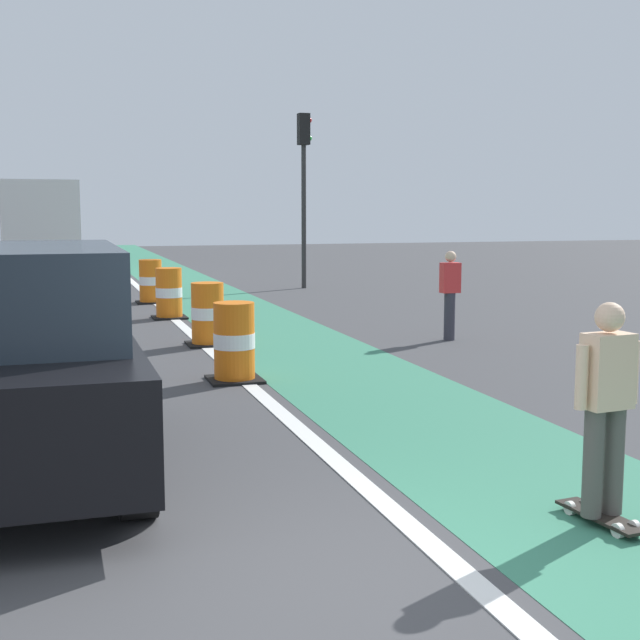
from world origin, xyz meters
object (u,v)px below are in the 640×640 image
traffic_barrel_front (234,343)px  pedestrian_crossing (450,293)px  skateboarder_on_lane (606,406)px  parked_suv_nearest (26,360)px  traffic_barrel_far (151,282)px  delivery_truck_down_block (36,223)px  traffic_barrel_back (169,294)px  traffic_light_corner (304,169)px  traffic_barrel_mid (208,315)px

traffic_barrel_front → pedestrian_crossing: (4.46, 2.50, 0.33)m
traffic_barrel_front → skateboarder_on_lane: bearing=-76.2°
skateboarder_on_lane → pedestrian_crossing: 9.19m
skateboarder_on_lane → parked_suv_nearest: parked_suv_nearest is taller
traffic_barrel_far → delivery_truck_down_block: (-2.79, 9.36, 1.31)m
traffic_barrel_back → delivery_truck_down_block: bearing=102.7°
traffic_barrel_far → traffic_light_corner: (4.82, 2.77, 2.97)m
parked_suv_nearest → traffic_light_corner: 18.44m
parked_suv_nearest → delivery_truck_down_block: size_ratio=0.60×
skateboarder_on_lane → traffic_barrel_far: bearing=95.2°
traffic_barrel_back → delivery_truck_down_block: size_ratio=0.14×
traffic_barrel_back → traffic_light_corner: 8.19m
traffic_barrel_mid → traffic_light_corner: 11.31m
skateboarder_on_lane → traffic_light_corner: 19.77m
traffic_barrel_back → traffic_barrel_mid: bearing=-87.8°
traffic_barrel_far → traffic_light_corner: size_ratio=0.21×
skateboarder_on_lane → parked_suv_nearest: (-4.14, 2.63, 0.12)m
traffic_barrel_front → traffic_barrel_mid: 3.24m
traffic_barrel_far → pedestrian_crossing: bearing=-60.4°
traffic_barrel_far → delivery_truck_down_block: bearing=106.6°
skateboarder_on_lane → traffic_light_corner: (3.31, 19.31, 2.59)m
delivery_truck_down_block → pedestrian_crossing: 18.69m
parked_suv_nearest → pedestrian_crossing: bearing=40.7°
traffic_barrel_far → pedestrian_crossing: 9.02m
traffic_barrel_front → delivery_truck_down_block: (-2.78, 19.70, 1.31)m
parked_suv_nearest → traffic_barrel_far: size_ratio=4.23×
parked_suv_nearest → traffic_barrel_mid: bearing=67.5°
delivery_truck_down_block → pedestrian_crossing: bearing=-67.2°
traffic_barrel_front → pedestrian_crossing: size_ratio=0.68×
delivery_truck_down_block → traffic_light_corner: size_ratio=1.51×
traffic_barrel_mid → traffic_light_corner: traffic_light_corner is taller
skateboarder_on_lane → traffic_barrel_far: 16.62m
traffic_barrel_mid → pedestrian_crossing: pedestrian_crossing is taller
delivery_truck_down_block → traffic_light_corner: traffic_light_corner is taller
traffic_barrel_mid → skateboarder_on_lane: bearing=-82.0°
skateboarder_on_lane → traffic_barrel_front: (-1.52, 6.20, -0.38)m
parked_suv_nearest → traffic_barrel_far: bearing=79.3°
traffic_barrel_far → delivery_truck_down_block: size_ratio=0.14×
traffic_barrel_back → traffic_barrel_far: size_ratio=1.00×
skateboarder_on_lane → pedestrian_crossing: skateboarder_on_lane is taller
traffic_barrel_mid → pedestrian_crossing: 4.34m
parked_suv_nearest → traffic_barrel_front: 4.45m
traffic_barrel_mid → traffic_barrel_back: same height
traffic_barrel_front → traffic_barrel_far: same height
traffic_barrel_mid → traffic_barrel_back: size_ratio=1.00×
traffic_barrel_mid → traffic_barrel_far: size_ratio=1.00×
skateboarder_on_lane → delivery_truck_down_block: (-4.31, 25.91, 0.94)m
traffic_barrel_mid → traffic_barrel_back: 3.93m
skateboarder_on_lane → traffic_light_corner: size_ratio=0.33×
traffic_barrel_front → delivery_truck_down_block: delivery_truck_down_block is taller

